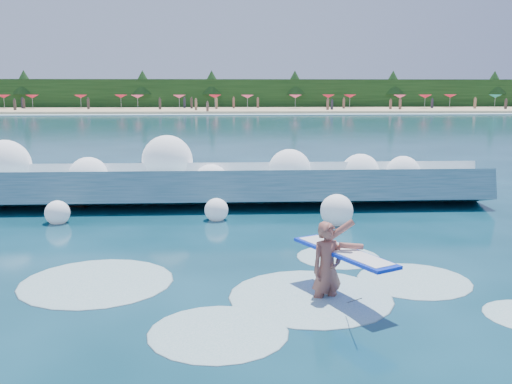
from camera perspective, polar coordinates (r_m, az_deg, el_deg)
ground at (r=11.18m, az=-7.19°, el=-7.98°), size 200.00×200.00×0.00m
beach at (r=88.66m, az=-3.74°, el=8.18°), size 140.00×20.00×0.40m
wet_band at (r=77.67m, az=-3.81°, el=7.76°), size 140.00×5.00×0.08m
treeline at (r=98.60m, az=-3.70°, el=9.73°), size 140.00×4.00×5.00m
breaking_wave at (r=17.62m, az=-6.72°, el=0.60°), size 17.99×2.80×1.55m
rock_cluster at (r=19.42m, az=-18.28°, el=0.58°), size 7.98×3.11×1.22m
surfer_with_board at (r=9.62m, az=7.50°, el=-7.32°), size 1.45×2.81×1.62m
wave_spray at (r=17.57m, az=-8.72°, el=1.98°), size 14.52×4.73×2.13m
surf_foam at (r=10.16m, az=-0.08°, el=-9.82°), size 9.19×5.56×0.14m
beach_umbrellas at (r=90.50m, az=-3.84°, el=9.52°), size 110.87×6.54×0.50m
beachgoers at (r=86.23m, az=-8.66°, el=8.64°), size 91.17×13.94×1.94m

